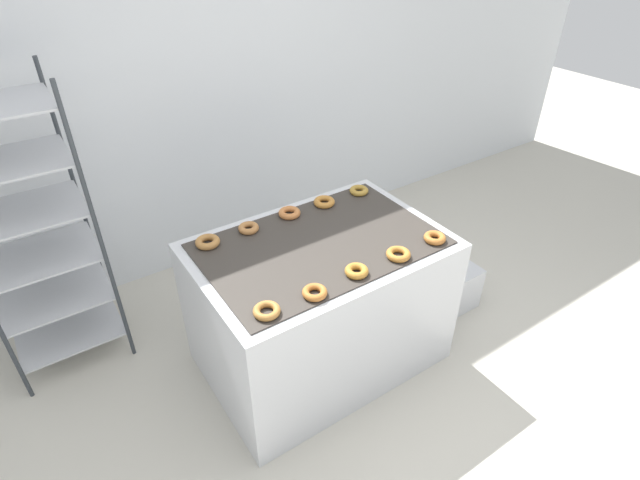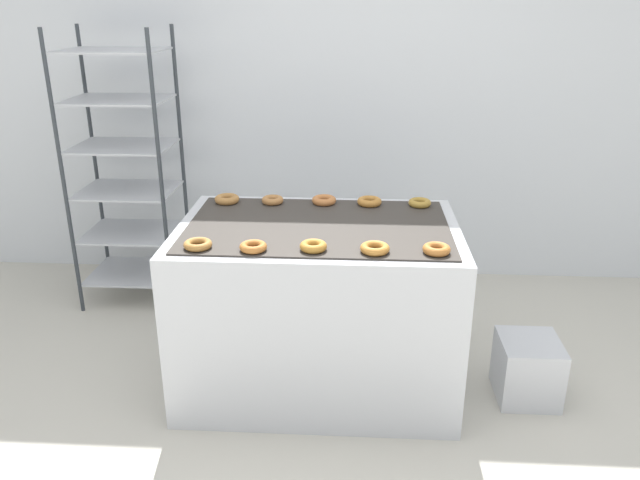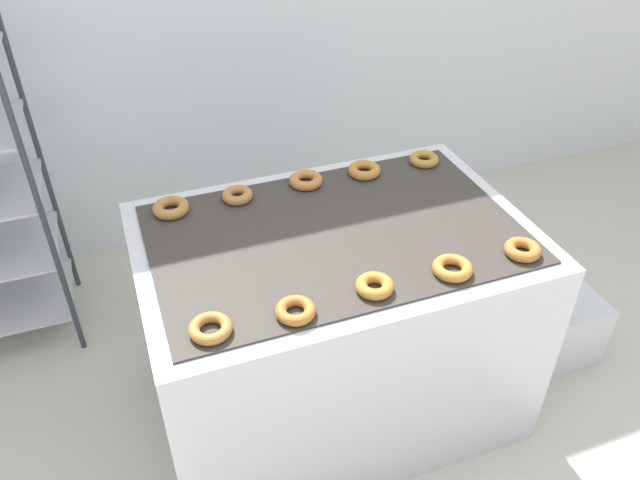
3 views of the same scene
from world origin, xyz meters
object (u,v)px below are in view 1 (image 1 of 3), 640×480
object	(u,v)px
donut_near_rightmost	(435,238)
donut_far_leftmost	(208,242)
donut_near_left	(315,292)
donut_near_right	(398,254)
baking_rack_cart	(33,235)
donut_near_leftmost	(267,311)
donut_near_center	(357,271)
donut_far_right	(324,202)
fryer_machine	(320,304)
donut_far_center	(289,213)
donut_far_rightmost	(359,191)
donut_far_left	(249,228)
glaze_bin	(451,285)

from	to	relation	value
donut_near_rightmost	donut_far_leftmost	size ratio (longest dim) A/B	0.91
donut_near_left	donut_near_right	size ratio (longest dim) A/B	0.94
baking_rack_cart	donut_near_leftmost	distance (m)	1.44
donut_near_center	donut_far_right	size ratio (longest dim) A/B	0.92
donut_near_left	donut_far_leftmost	world-z (taller)	donut_far_leftmost
fryer_machine	donut_far_leftmost	distance (m)	0.74
donut_far_center	donut_far_rightmost	distance (m)	0.50
donut_far_rightmost	donut_far_leftmost	bearing A→B (deg)	-179.68
donut_near_leftmost	donut_far_left	size ratio (longest dim) A/B	1.08
donut_near_leftmost	donut_near_rightmost	distance (m)	1.02
fryer_machine	donut_near_left	bearing A→B (deg)	-127.21
glaze_bin	donut_near_right	distance (m)	1.09
donut_near_center	donut_near_rightmost	distance (m)	0.52
donut_far_rightmost	glaze_bin	bearing A→B (deg)	-37.15
donut_near_left	donut_near_center	size ratio (longest dim) A/B	1.01
baking_rack_cart	donut_far_left	size ratio (longest dim) A/B	15.07
glaze_bin	donut_near_right	bearing A→B (deg)	-162.75
donut_near_left	donut_near_center	bearing A→B (deg)	4.11
donut_near_right	donut_far_right	distance (m)	0.65
glaze_bin	donut_near_rightmost	size ratio (longest dim) A/B	2.64
donut_far_left	donut_far_right	xyz separation A→B (m)	(0.50, 0.00, 0.00)
donut_far_center	donut_near_right	bearing A→B (deg)	-69.02
donut_near_left	donut_far_left	bearing A→B (deg)	90.31
donut_near_rightmost	donut_far_center	world-z (taller)	same
donut_near_rightmost	donut_near_leftmost	bearing A→B (deg)	-179.89
glaze_bin	donut_near_rightmost	xyz separation A→B (m)	(-0.52, -0.24, 0.72)
donut_near_leftmost	donut_near_left	world-z (taller)	same
donut_near_left	donut_far_leftmost	size ratio (longest dim) A/B	0.91
baking_rack_cart	donut_far_center	xyz separation A→B (m)	(1.26, -0.58, 0.00)
donut_near_leftmost	baking_rack_cart	bearing A→B (deg)	121.57
donut_near_right	donut_far_right	xyz separation A→B (m)	(-0.01, 0.65, 0.00)
donut_near_center	donut_near_leftmost	bearing A→B (deg)	-179.48
donut_near_center	donut_near_right	world-z (taller)	donut_near_center
glaze_bin	baking_rack_cart	bearing A→B (deg)	156.64
donut_near_right	donut_far_rightmost	xyz separation A→B (m)	(0.24, 0.65, -0.00)
donut_near_rightmost	donut_far_center	xyz separation A→B (m)	(-0.51, 0.65, 0.00)
donut_near_left	donut_far_left	world-z (taller)	donut_far_left
donut_near_center	donut_far_center	xyz separation A→B (m)	(0.01, 0.65, 0.00)
donut_far_leftmost	donut_far_left	bearing A→B (deg)	0.42
baking_rack_cart	donut_far_left	world-z (taller)	baking_rack_cart
fryer_machine	donut_near_rightmost	distance (m)	0.76
baking_rack_cart	donut_far_right	size ratio (longest dim) A/B	13.57
fryer_machine	donut_near_rightmost	world-z (taller)	donut_near_rightmost
fryer_machine	donut_near_left	distance (m)	0.61
donut_near_left	donut_far_right	world-z (taller)	donut_far_right
fryer_machine	donut_far_center	xyz separation A→B (m)	(0.01, 0.33, 0.45)
donut_near_left	donut_near_rightmost	world-z (taller)	donut_near_rightmost
donut_near_leftmost	donut_far_center	world-z (taller)	donut_far_center
baking_rack_cart	donut_near_right	world-z (taller)	baking_rack_cart
donut_far_left	donut_near_left	bearing A→B (deg)	-89.69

